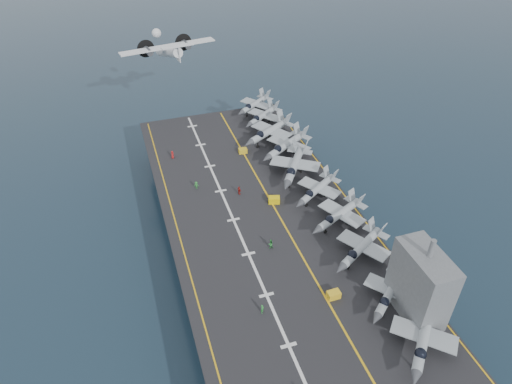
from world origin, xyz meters
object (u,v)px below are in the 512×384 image
object	(u,v)px
fighter_jet_0	(424,338)
transport_plane	(169,52)
island_superstructure	(422,277)
tow_cart_a	(334,295)

from	to	relation	value
fighter_jet_0	transport_plane	distance (m)	91.38
island_superstructure	tow_cart_a	size ratio (longest dim) A/B	6.98
fighter_jet_0	transport_plane	bearing A→B (deg)	103.22
tow_cart_a	fighter_jet_0	bearing A→B (deg)	-57.59
island_superstructure	tow_cart_a	xyz separation A→B (m)	(-10.79, 6.18, -6.87)
tow_cart_a	island_superstructure	bearing A→B (deg)	-29.82
fighter_jet_0	tow_cart_a	size ratio (longest dim) A/B	7.77
tow_cart_a	transport_plane	distance (m)	78.03
island_superstructure	transport_plane	xyz separation A→B (m)	(-23.48, 81.58, 8.71)
island_superstructure	fighter_jet_0	xyz separation A→B (m)	(-2.82, -6.36, -5.06)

